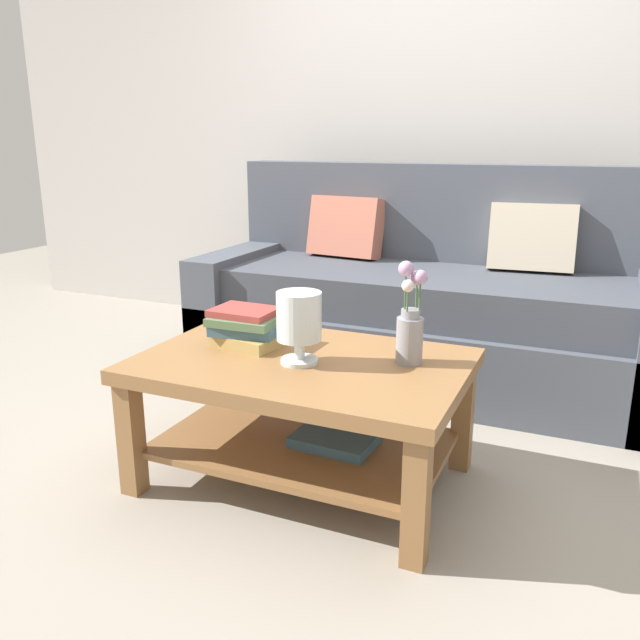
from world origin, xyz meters
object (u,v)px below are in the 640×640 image
object	(u,v)px
coffee_table	(304,393)
glass_hurricane_vase	(299,320)
flower_pitcher	(410,324)
couch	(429,306)
book_stack_main	(247,327)

from	to	relation	value
coffee_table	glass_hurricane_vase	world-z (taller)	glass_hurricane_vase
glass_hurricane_vase	flower_pitcher	size ratio (longest dim) A/B	0.70
couch	book_stack_main	xyz separation A→B (m)	(-0.38, -1.17, 0.16)
coffee_table	book_stack_main	bearing A→B (deg)	166.05
coffee_table	glass_hurricane_vase	xyz separation A→B (m)	(0.00, -0.04, 0.28)
couch	flower_pitcher	bearing A→B (deg)	-79.02
book_stack_main	glass_hurricane_vase	bearing A→B (deg)	-21.64
book_stack_main	flower_pitcher	size ratio (longest dim) A/B	0.77
glass_hurricane_vase	flower_pitcher	xyz separation A→B (m)	(0.34, 0.15, -0.01)
glass_hurricane_vase	book_stack_main	bearing A→B (deg)	158.36
coffee_table	book_stack_main	distance (m)	0.33
couch	glass_hurricane_vase	distance (m)	1.30
book_stack_main	flower_pitcher	bearing A→B (deg)	4.40
couch	glass_hurricane_vase	xyz separation A→B (m)	(-0.12, -1.28, 0.24)
book_stack_main	couch	bearing A→B (deg)	72.20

